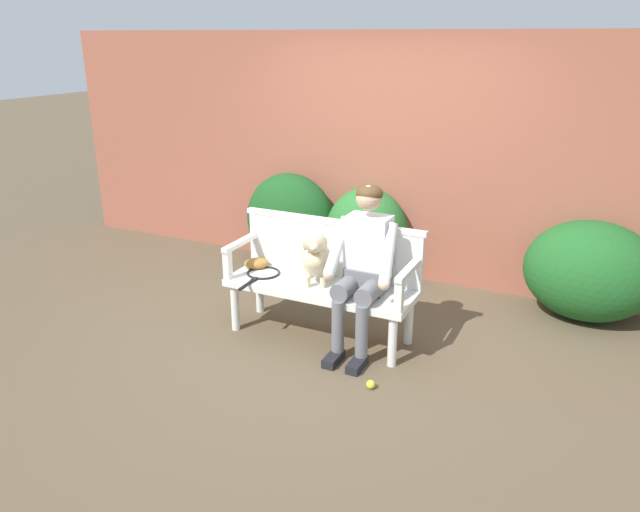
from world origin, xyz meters
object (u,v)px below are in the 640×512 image
object	(u,v)px
garden_bench	(320,291)
tennis_racket	(262,274)
person_seated	(364,262)
dog_on_bench	(316,256)
baseball_glove	(256,263)
tennis_ball	(371,384)

from	to	relation	value
garden_bench	tennis_racket	xyz separation A→B (m)	(-0.54, -0.03, 0.07)
person_seated	dog_on_bench	bearing A→B (deg)	179.22
garden_bench	tennis_racket	size ratio (longest dim) A/B	2.80
dog_on_bench	tennis_racket	bearing A→B (deg)	-178.37
tennis_racket	baseball_glove	distance (m)	0.18
dog_on_bench	tennis_racket	distance (m)	0.56
garden_bench	tennis_ball	xyz separation A→B (m)	(0.69, -0.58, -0.38)
person_seated	tennis_ball	bearing A→B (deg)	-62.23
garden_bench	baseball_glove	world-z (taller)	baseball_glove
tennis_racket	tennis_ball	world-z (taller)	tennis_racket
baseball_glove	garden_bench	bearing A→B (deg)	-46.26
baseball_glove	tennis_ball	world-z (taller)	baseball_glove
tennis_racket	tennis_ball	xyz separation A→B (m)	(1.23, -0.56, -0.45)
tennis_racket	baseball_glove	bearing A→B (deg)	137.25
garden_bench	dog_on_bench	xyz separation A→B (m)	(-0.03, -0.01, 0.31)
baseball_glove	dog_on_bench	bearing A→B (deg)	-47.72
dog_on_bench	person_seated	bearing A→B (deg)	-0.78
tennis_ball	dog_on_bench	bearing A→B (deg)	141.72
person_seated	dog_on_bench	world-z (taller)	person_seated
garden_bench	baseball_glove	distance (m)	0.68
person_seated	tennis_racket	distance (m)	0.97
person_seated	tennis_racket	bearing A→B (deg)	-179.47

